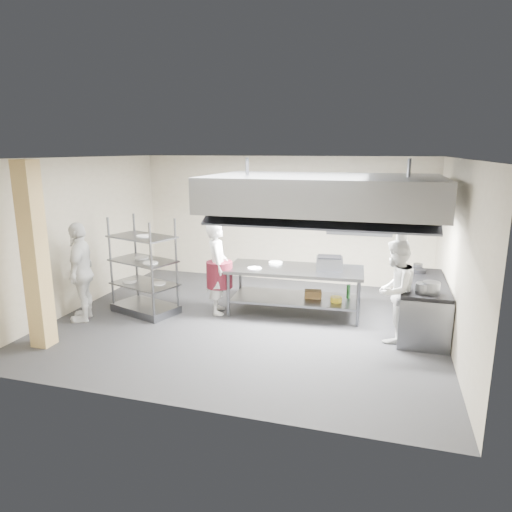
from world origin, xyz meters
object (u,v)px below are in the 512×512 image
(griddle, at_px, (329,264))
(chef_line, at_px, (395,291))
(chef_head, at_px, (218,268))
(cooking_range, at_px, (421,307))
(stockpot, at_px, (431,288))
(island, at_px, (295,291))
(chef_plating, at_px, (81,272))
(pass_rack, at_px, (143,266))

(griddle, bearing_deg, chef_line, -44.37)
(chef_head, bearing_deg, cooking_range, -108.28)
(griddle, xyz_separation_m, stockpot, (1.74, -0.99, -0.04))
(chef_head, relative_size, stockpot, 6.67)
(island, bearing_deg, stockpot, -24.78)
(stockpot, bearing_deg, chef_line, 170.36)
(chef_line, bearing_deg, cooking_range, 165.56)
(chef_plating, distance_m, griddle, 4.65)
(cooking_range, bearing_deg, chef_plating, -168.85)
(chef_plating, distance_m, stockpot, 6.17)
(chef_line, bearing_deg, chef_head, -73.55)
(chef_line, bearing_deg, pass_rack, -66.59)
(pass_rack, bearing_deg, chef_line, 17.77)
(pass_rack, relative_size, chef_head, 1.04)
(chef_plating, bearing_deg, chef_line, 75.31)
(chef_line, bearing_deg, island, -90.17)
(cooking_range, bearing_deg, chef_head, -177.80)
(island, distance_m, stockpot, 2.62)
(cooking_range, relative_size, stockpot, 7.34)
(chef_head, bearing_deg, stockpot, -118.57)
(chef_head, distance_m, griddle, 2.15)
(island, relative_size, griddle, 5.29)
(chef_head, distance_m, chef_line, 3.33)
(island, relative_size, pass_rack, 1.38)
(island, xyz_separation_m, chef_plating, (-3.76, -1.44, 0.48))
(chef_plating, relative_size, griddle, 3.79)
(griddle, bearing_deg, island, 177.82)
(island, bearing_deg, chef_plating, -162.53)
(cooking_range, relative_size, chef_plating, 1.07)
(stockpot, bearing_deg, pass_rack, 178.20)
(pass_rack, distance_m, griddle, 3.59)
(pass_rack, bearing_deg, chef_head, 34.02)
(griddle, bearing_deg, chef_plating, -168.65)
(chef_line, xyz_separation_m, chef_plating, (-5.60, -0.60, 0.07))
(chef_head, xyz_separation_m, chef_plating, (-2.30, -1.05, 0.02))
(island, height_order, stockpot, stockpot)
(pass_rack, height_order, cooking_range, pass_rack)
(chef_line, relative_size, griddle, 3.52)
(chef_head, xyz_separation_m, stockpot, (3.84, -0.55, 0.09))
(island, xyz_separation_m, stockpot, (2.39, -0.93, 0.54))
(pass_rack, xyz_separation_m, chef_line, (4.69, -0.07, -0.08))
(cooking_range, bearing_deg, pass_rack, -174.18)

